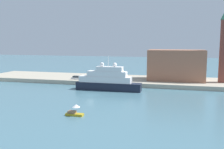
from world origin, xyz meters
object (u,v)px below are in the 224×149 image
large_yacht (107,81)px  person_figure (90,77)px  small_motorboat (75,111)px  parked_car (77,78)px  mooring_bollard (117,81)px  harbor_building (176,65)px

large_yacht → person_figure: 16.98m
small_motorboat → parked_car: bearing=112.2°
small_motorboat → person_figure: (-12.24, 43.57, 1.24)m
small_motorboat → mooring_bollard: size_ratio=4.97×
parked_car → large_yacht: bearing=-35.5°
mooring_bollard → harbor_building: bearing=27.4°
small_motorboat → mooring_bollard: 38.87m
harbor_building → mooring_bollard: 24.12m
large_yacht → mooring_bollard: size_ratio=27.80×
large_yacht → small_motorboat: bearing=-87.8°
person_figure → mooring_bollard: bearing=-21.1°
small_motorboat → mooring_bollard: bearing=90.0°
small_motorboat → parked_car: 45.49m
small_motorboat → parked_car: (-17.19, 42.11, 1.08)m
harbor_building → parked_car: bearing=-168.7°
person_figure → mooring_bollard: person_figure is taller
parked_car → harbor_building: bearing=11.3°
small_motorboat → parked_car: size_ratio=0.96×
harbor_building → large_yacht: bearing=-139.3°
small_motorboat → harbor_building: bearing=67.2°
large_yacht → small_motorboat: 30.81m
large_yacht → harbor_building: bearing=40.7°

